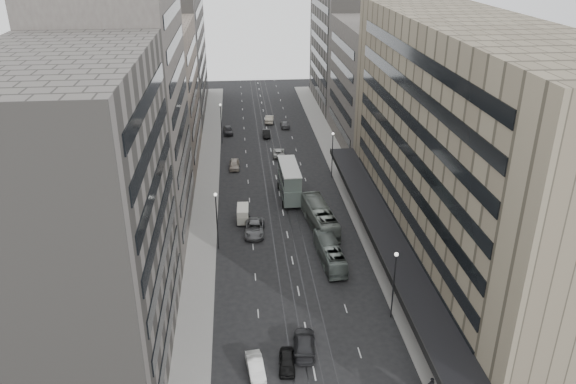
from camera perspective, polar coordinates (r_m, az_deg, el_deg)
name	(u,v)px	position (r m, az deg, el deg)	size (l,w,h in m)	color
ground	(299,296)	(67.38, 1.15, -10.49)	(220.00, 220.00, 0.00)	black
sidewalk_right	(342,171)	(101.75, 5.49, 2.12)	(4.00, 125.00, 0.15)	gray
sidewalk_left	(208,176)	(100.19, -8.13, 1.61)	(4.00, 125.00, 0.15)	gray
department_store	(466,148)	(72.74, 17.60, 4.32)	(19.20, 60.00, 30.00)	gray
building_right_mid	(378,85)	(113.60, 9.17, 10.64)	(15.00, 28.00, 24.00)	#4D4742
building_right_far	(349,48)	(141.81, 6.25, 14.37)	(15.00, 32.00, 28.00)	#5B5752
building_left_a	(76,223)	(54.53, -20.77, -2.92)	(15.00, 28.00, 30.00)	#5B5752
building_left_b	(124,115)	(78.35, -16.35, 7.48)	(15.00, 26.00, 34.00)	#4D4742
building_left_c	(152,96)	(105.21, -13.62, 9.44)	(15.00, 28.00, 25.00)	gray
building_left_d	(169,53)	(136.87, -11.96, 13.63)	(15.00, 38.00, 28.00)	#5B5752
lamp_right_near	(394,277)	(62.16, 10.75, -8.53)	(0.44, 0.44, 8.32)	#262628
lamp_right_far	(332,150)	(97.20, 4.54, 4.31)	(0.44, 0.44, 8.32)	#262628
lamp_left_near	(217,214)	(74.78, -7.27, -2.27)	(0.44, 0.44, 8.32)	#262628
lamp_left_far	(221,119)	(114.83, -6.83, 7.41)	(0.44, 0.44, 8.32)	#262628
bus_near	(330,253)	(73.14, 4.28, -6.18)	(2.36, 10.07, 2.81)	slate
bus_far	(320,217)	(81.36, 3.24, -2.53)	(2.87, 12.28, 3.42)	gray
double_decker	(289,181)	(90.03, 0.14, 1.16)	(3.27, 10.08, 5.48)	slate
panel_van	(243,214)	(83.33, -4.61, -2.20)	(1.96, 3.81, 2.36)	#BBB9A9
sedan_0	(287,362)	(57.45, -0.11, -16.87)	(1.60, 3.97, 1.35)	black
sedan_1	(255,366)	(57.00, -3.32, -17.28)	(1.49, 4.28, 1.41)	white
sedan_2	(255,228)	(80.13, -3.41, -3.70)	(2.73, 5.92, 1.65)	slate
sedan_3	(304,343)	(59.33, 1.67, -15.13)	(2.26, 5.56, 1.61)	#272729
sedan_4	(234,164)	(102.94, -5.47, 2.82)	(1.86, 4.62, 1.57)	#A7998A
sedan_5	(266,133)	(119.34, -2.21, 5.97)	(1.53, 4.38, 1.44)	black
sedan_6	(279,153)	(108.51, -0.95, 4.02)	(2.22, 4.82, 1.34)	silver
sedan_7	(285,124)	(125.38, -0.33, 6.88)	(1.86, 4.58, 1.33)	#5C5C5F
sedan_8	(228,130)	(121.72, -6.12, 6.26)	(1.92, 4.76, 1.62)	#29282B
sedan_9	(269,119)	(128.85, -1.90, 7.43)	(1.75, 5.03, 1.66)	beige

